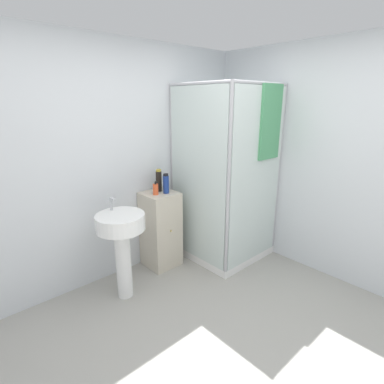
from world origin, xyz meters
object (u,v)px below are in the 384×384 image
Objects in this scene: sink at (121,236)px; shampoo_bottle_blue at (166,184)px; shampoo_bottle_tall_black at (159,181)px; soap_dispenser at (156,189)px.

shampoo_bottle_blue is (0.70, 0.20, 0.35)m from sink.
shampoo_bottle_blue is (0.01, -0.11, -0.02)m from shampoo_bottle_tall_black.
sink is 0.84m from shampoo_bottle_tall_black.
sink is 6.60× the size of soap_dispenser.
shampoo_bottle_tall_black reaches higher than sink.
shampoo_bottle_blue reaches higher than soap_dispenser.
shampoo_bottle_tall_black is at bearing 96.80° from shampoo_bottle_blue.
soap_dispenser is 0.15m from shampoo_bottle_tall_black.
sink is 0.81m from shampoo_bottle_blue.
sink is at bearing -158.32° from soap_dispenser.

